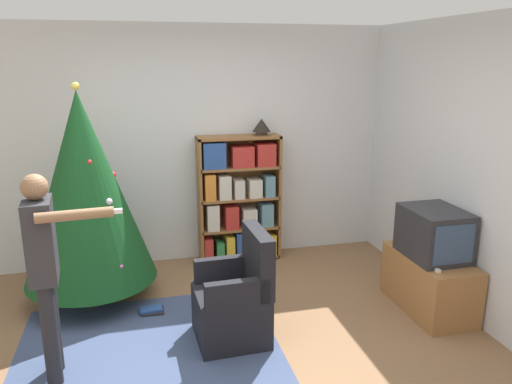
# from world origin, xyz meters

# --- Properties ---
(ground_plane) EXTENTS (14.00, 14.00, 0.00)m
(ground_plane) POSITION_xyz_m (0.00, 0.00, 0.00)
(ground_plane) COLOR #846042
(wall_back) EXTENTS (8.00, 0.10, 2.60)m
(wall_back) POSITION_xyz_m (0.00, 2.12, 1.30)
(wall_back) COLOR silver
(wall_back) RESTS_ON ground_plane
(wall_right) EXTENTS (0.10, 8.00, 2.60)m
(wall_right) POSITION_xyz_m (2.27, 0.00, 1.30)
(wall_right) COLOR silver
(wall_right) RESTS_ON ground_plane
(area_rug) EXTENTS (2.04, 1.92, 0.01)m
(area_rug) POSITION_xyz_m (-0.55, 0.15, 0.00)
(area_rug) COLOR #3D4C70
(area_rug) RESTS_ON ground_plane
(bookshelf) EXTENTS (0.91, 0.28, 1.42)m
(bookshelf) POSITION_xyz_m (0.52, 1.90, 0.71)
(bookshelf) COLOR brown
(bookshelf) RESTS_ON ground_plane
(tv_stand) EXTENTS (0.48, 0.92, 0.52)m
(tv_stand) POSITION_xyz_m (1.97, 0.32, 0.26)
(tv_stand) COLOR #996638
(tv_stand) RESTS_ON ground_plane
(television) EXTENTS (0.46, 0.59, 0.44)m
(television) POSITION_xyz_m (1.97, 0.32, 0.74)
(television) COLOR #28282D
(television) RESTS_ON tv_stand
(game_remote) EXTENTS (0.04, 0.12, 0.02)m
(game_remote) POSITION_xyz_m (1.82, 0.04, 0.53)
(game_remote) COLOR white
(game_remote) RESTS_ON tv_stand
(christmas_tree) EXTENTS (1.20, 1.20, 2.04)m
(christmas_tree) POSITION_xyz_m (-1.03, 1.25, 1.09)
(christmas_tree) COLOR #4C3323
(christmas_tree) RESTS_ON ground_plane
(armchair) EXTENTS (0.59, 0.58, 0.92)m
(armchair) POSITION_xyz_m (0.15, 0.25, 0.32)
(armchair) COLOR black
(armchair) RESTS_ON ground_plane
(standing_person) EXTENTS (0.65, 0.47, 1.51)m
(standing_person) POSITION_xyz_m (-1.21, 0.05, 0.89)
(standing_person) COLOR #232328
(standing_person) RESTS_ON ground_plane
(table_lamp) EXTENTS (0.20, 0.20, 0.18)m
(table_lamp) POSITION_xyz_m (0.79, 1.91, 1.53)
(table_lamp) COLOR #473828
(table_lamp) RESTS_ON bookshelf
(book_pile_near_tree) EXTENTS (0.22, 0.16, 0.04)m
(book_pile_near_tree) POSITION_xyz_m (-0.51, 0.84, 0.02)
(book_pile_near_tree) COLOR #232328
(book_pile_near_tree) RESTS_ON ground_plane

